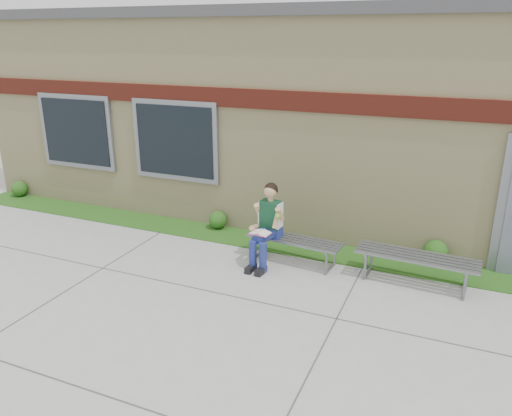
% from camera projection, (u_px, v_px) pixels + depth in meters
% --- Properties ---
extents(ground, '(80.00, 80.00, 0.00)m').
position_uv_depth(ground, '(256.00, 322.00, 6.80)').
color(ground, '#9E9E99').
rests_on(ground, ground).
extents(grass_strip, '(16.00, 0.80, 0.02)m').
position_uv_depth(grass_strip, '(312.00, 249.00, 9.05)').
color(grass_strip, '#284712').
rests_on(grass_strip, ground).
extents(school_building, '(16.20, 6.22, 4.20)m').
position_uv_depth(school_building, '(359.00, 109.00, 11.30)').
color(school_building, beige).
rests_on(school_building, ground).
extents(bench_left, '(1.69, 0.62, 0.43)m').
position_uv_depth(bench_left, '(294.00, 244.00, 8.48)').
color(bench_left, slate).
rests_on(bench_left, ground).
extents(bench_right, '(1.87, 0.62, 0.48)m').
position_uv_depth(bench_right, '(416.00, 262.00, 7.72)').
color(bench_right, slate).
rests_on(bench_right, ground).
extents(girl, '(0.51, 0.88, 1.39)m').
position_uv_depth(girl, '(267.00, 224.00, 8.32)').
color(girl, navy).
rests_on(girl, ground).
extents(shrub_west, '(0.37, 0.37, 0.37)m').
position_uv_depth(shrub_west, '(19.00, 189.00, 11.94)').
color(shrub_west, '#284712').
rests_on(shrub_west, grass_strip).
extents(shrub_mid, '(0.36, 0.36, 0.36)m').
position_uv_depth(shrub_mid, '(218.00, 220.00, 9.96)').
color(shrub_mid, '#284712').
rests_on(shrub_mid, grass_strip).
extents(shrub_east, '(0.41, 0.41, 0.41)m').
position_uv_depth(shrub_east, '(435.00, 252.00, 8.42)').
color(shrub_east, '#284712').
rests_on(shrub_east, grass_strip).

